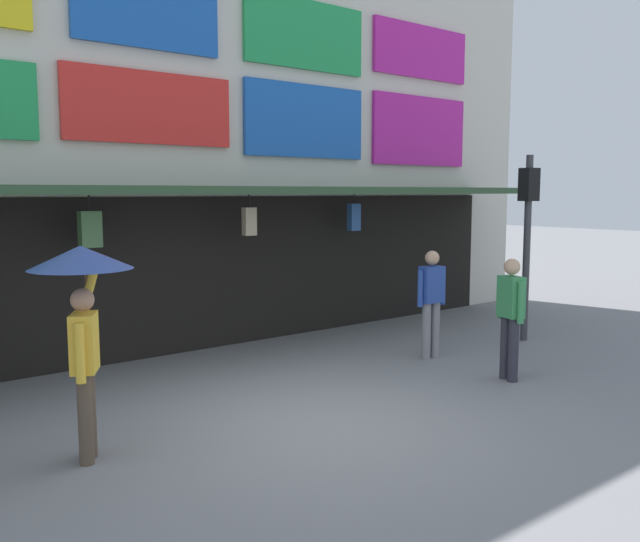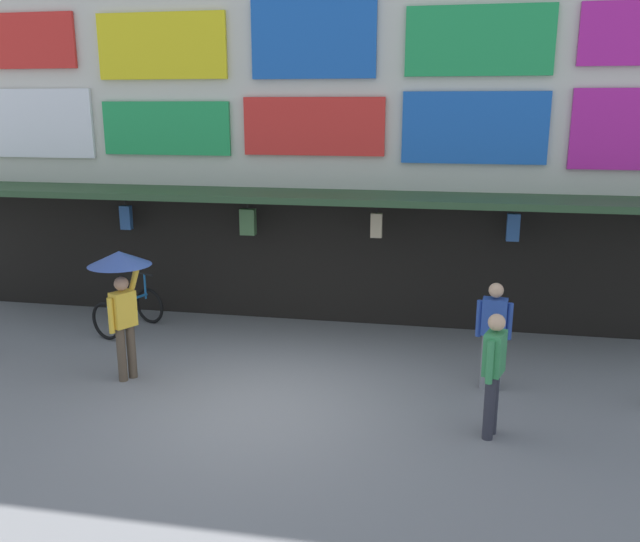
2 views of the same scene
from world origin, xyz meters
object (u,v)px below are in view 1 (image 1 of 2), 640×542
(traffic_light_far, at_px, (527,217))
(pedestrian_in_black, at_px, (431,298))
(pedestrian_in_green, at_px, (510,312))
(pedestrian_with_umbrella, at_px, (82,292))

(traffic_light_far, xyz_separation_m, pedestrian_in_black, (-2.24, 0.15, -1.19))
(pedestrian_in_green, bearing_deg, pedestrian_with_umbrella, 171.38)
(pedestrian_in_green, relative_size, pedestrian_in_black, 1.00)
(pedestrian_in_green, distance_m, pedestrian_in_black, 1.52)
(pedestrian_with_umbrella, xyz_separation_m, pedestrian_in_green, (5.52, -0.84, -0.69))
(traffic_light_far, distance_m, pedestrian_in_black, 2.54)
(pedestrian_in_black, bearing_deg, pedestrian_in_green, -93.73)
(pedestrian_with_umbrella, bearing_deg, pedestrian_in_green, -8.62)
(traffic_light_far, relative_size, pedestrian_in_green, 1.90)
(pedestrian_with_umbrella, relative_size, pedestrian_in_green, 1.24)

